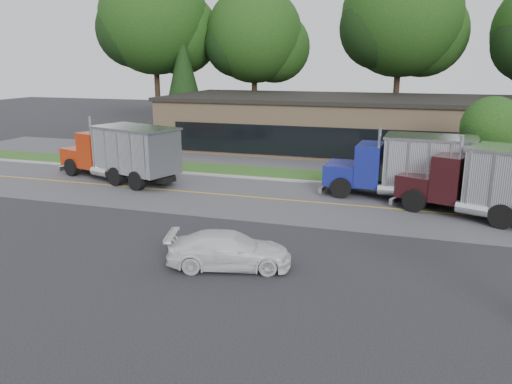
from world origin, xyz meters
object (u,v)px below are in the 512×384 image
(dump_truck_maroon, at_px, (498,182))
(dump_truck_red, at_px, (123,151))
(rally_car, at_px, (229,250))
(dump_truck_blue, at_px, (407,165))

(dump_truck_maroon, bearing_deg, dump_truck_red, 17.10)
(rally_car, bearing_deg, dump_truck_red, 30.71)
(dump_truck_red, bearing_deg, dump_truck_blue, -157.89)
(dump_truck_red, bearing_deg, rally_car, 154.65)
(dump_truck_red, relative_size, dump_truck_maroon, 1.10)
(dump_truck_maroon, height_order, rally_car, dump_truck_maroon)
(dump_truck_red, distance_m, dump_truck_blue, 16.44)
(dump_truck_blue, bearing_deg, dump_truck_red, 6.28)
(dump_truck_maroon, relative_size, rally_car, 1.87)
(dump_truck_red, height_order, dump_truck_blue, same)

